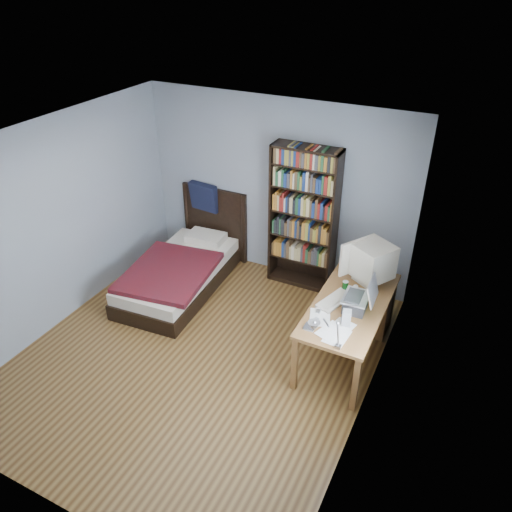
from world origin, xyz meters
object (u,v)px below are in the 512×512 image
at_px(desk, 359,304).
at_px(keyboard, 335,301).
at_px(bookshelf, 303,219).
at_px(desk_lamp, 318,328).
at_px(laptop, 357,301).
at_px(bed, 182,269).
at_px(crt_monitor, 370,261).
at_px(soda_can, 345,286).
at_px(speaker, 346,318).

distance_m(desk, keyboard, 0.63).
distance_m(keyboard, bookshelf, 1.52).
distance_m(desk, desk_lamp, 1.72).
distance_m(laptop, desk_lamp, 1.05).
bearing_deg(laptop, bookshelf, 131.78).
bearing_deg(bed, bookshelf, 29.14).
bearing_deg(desk, bookshelf, 145.30).
distance_m(desk, crt_monitor, 0.60).
relative_size(keyboard, soda_can, 3.83).
distance_m(crt_monitor, keyboard, 0.65).
height_order(desk, speaker, speaker).
xyz_separation_m(desk, soda_can, (-0.13, -0.25, 0.37)).
xyz_separation_m(soda_can, bookshelf, (-0.90, 0.96, 0.20)).
height_order(desk_lamp, speaker, desk_lamp).
distance_m(desk, speaker, 0.92).
bearing_deg(laptop, crt_monitor, 94.01).
distance_m(soda_can, bed, 2.40).
xyz_separation_m(crt_monitor, soda_can, (-0.18, -0.30, -0.22)).
bearing_deg(bookshelf, crt_monitor, -31.60).
height_order(laptop, keyboard, laptop).
bearing_deg(crt_monitor, keyboard, -111.12).
distance_m(laptop, speaker, 0.29).
bearing_deg(keyboard, bookshelf, 143.46).
relative_size(desk, speaker, 9.15).
relative_size(crt_monitor, bookshelf, 0.31).
bearing_deg(crt_monitor, bed, -176.89).
bearing_deg(speaker, desk, 80.26).
bearing_deg(keyboard, desk, 90.23).
relative_size(crt_monitor, desk_lamp, 1.08).
xyz_separation_m(laptop, bed, (-2.56, 0.45, -0.59)).
bearing_deg(bed, keyboard, -10.30).
bearing_deg(soda_can, laptop, -52.82).
bearing_deg(laptop, desk_lamp, -95.32).
relative_size(desk, crt_monitor, 2.66).
bearing_deg(speaker, keyboard, 111.15).
height_order(laptop, desk_lamp, desk_lamp).
xyz_separation_m(desk_lamp, speaker, (0.07, 0.71, -0.36)).
relative_size(desk_lamp, speaker, 3.17).
bearing_deg(keyboard, soda_can, 100.47).
height_order(crt_monitor, soda_can, crt_monitor).
height_order(desk, laptop, laptop).
bearing_deg(keyboard, bed, -172.21).
bearing_deg(bookshelf, speaker, -54.60).
bearing_deg(desk, bed, -177.95).
bearing_deg(desk_lamp, soda_can, 95.71).
bearing_deg(crt_monitor, bookshelf, 148.40).
xyz_separation_m(speaker, soda_can, (-0.20, 0.58, -0.03)).
distance_m(keyboard, soda_can, 0.26).
xyz_separation_m(soda_can, bed, (-2.34, 0.16, -0.53)).
distance_m(desk, soda_can, 0.47).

